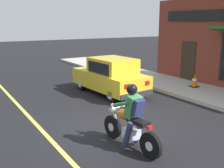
# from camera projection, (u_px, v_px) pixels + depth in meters

# --- Properties ---
(ground_plane) EXTENTS (80.00, 80.00, 0.00)m
(ground_plane) POSITION_uv_depth(u_px,v_px,m) (109.00, 126.00, 7.80)
(ground_plane) COLOR black
(sidewalk_curb) EXTENTS (2.60, 22.00, 0.14)m
(sidewalk_curb) POSITION_uv_depth(u_px,v_px,m) (168.00, 83.00, 13.02)
(sidewalk_curb) COLOR #ADAAA3
(sidewalk_curb) RESTS_ON ground
(lane_stripe) EXTENTS (0.12, 19.80, 0.01)m
(lane_stripe) POSITION_uv_depth(u_px,v_px,m) (22.00, 109.00, 9.32)
(lane_stripe) COLOR #D1C64C
(lane_stripe) RESTS_ON ground
(motorcycle_with_rider) EXTENTS (0.60, 2.02, 1.62)m
(motorcycle_with_rider) POSITION_uv_depth(u_px,v_px,m) (131.00, 122.00, 6.33)
(motorcycle_with_rider) COLOR black
(motorcycle_with_rider) RESTS_ON ground
(car_hatchback) EXTENTS (1.83, 3.86, 1.57)m
(car_hatchback) POSITION_uv_depth(u_px,v_px,m) (110.00, 76.00, 11.29)
(car_hatchback) COLOR black
(car_hatchback) RESTS_ON ground
(traffic_cone) EXTENTS (0.36, 0.36, 0.60)m
(traffic_cone) POSITION_uv_depth(u_px,v_px,m) (194.00, 81.00, 11.98)
(traffic_cone) COLOR black
(traffic_cone) RESTS_ON sidewalk_curb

